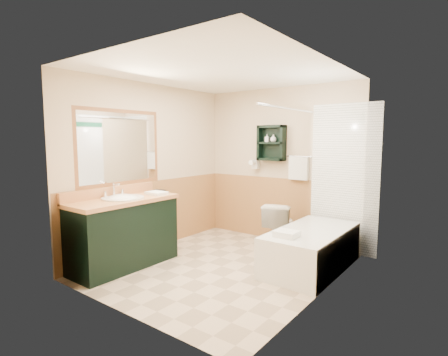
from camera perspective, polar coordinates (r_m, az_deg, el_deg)
floor at (r=4.57m, az=-0.35°, el=-14.23°), size 3.00×3.00×0.00m
back_wall at (r=5.58m, az=9.16°, el=2.08°), size 2.60×0.04×2.40m
left_wall at (r=5.21m, az=-12.00°, el=1.72°), size 0.04×3.00×2.40m
right_wall at (r=3.66m, az=16.30°, el=-0.31°), size 0.04×3.00×2.40m
ceiling at (r=4.36m, az=-0.38°, el=17.09°), size 2.60×3.00×0.04m
wainscot_left at (r=5.28m, az=-11.57°, el=-5.89°), size 2.98×2.98×1.00m
wainscot_back at (r=5.65m, az=8.86°, el=-5.05°), size 2.58×2.58×1.00m
mirror_frame at (r=4.81m, az=-16.65°, el=4.80°), size 1.30×1.30×1.00m
mirror_glass at (r=4.80m, az=-16.61°, el=4.80°), size 1.20×1.20×0.90m
tile_right at (r=4.39m, az=19.23°, el=-1.30°), size 1.50×1.50×2.10m
tile_back at (r=5.16m, az=19.01°, el=-0.21°), size 0.95×0.95×2.10m
tile_accent at (r=4.37m, az=19.51°, el=9.82°), size 1.50×1.50×0.10m
wall_shelf at (r=5.51m, az=7.74°, el=5.69°), size 0.45×0.15×0.55m
hair_dryer at (r=5.70m, az=5.17°, el=2.22°), size 0.10×0.24×0.18m
towel_bar at (r=5.35m, az=12.15°, el=3.45°), size 0.40×0.06×0.40m
curtain_rod at (r=4.66m, az=10.69°, el=11.07°), size 0.03×1.60×0.03m
shower_curtain at (r=4.82m, az=11.40°, el=0.77°), size 1.05×1.05×1.70m
vanity at (r=4.63m, az=-16.01°, el=-8.57°), size 0.59×1.38×0.87m
bathtub at (r=4.57m, az=14.07°, el=-11.16°), size 0.74×1.50×0.49m
toilet at (r=5.22m, az=9.10°, el=-7.76°), size 0.55×0.77×0.69m
counter_towel at (r=4.75m, az=-10.98°, el=-2.44°), size 0.26×0.20×0.04m
vanity_book at (r=5.03m, az=-11.72°, el=-0.88°), size 0.17×0.06×0.23m
tub_towel at (r=4.12m, az=10.16°, el=-8.96°), size 0.26×0.21×0.07m
soap_bottle_a at (r=5.55m, az=7.04°, el=6.15°), size 0.07×0.13×0.06m
soap_bottle_b at (r=5.49m, az=8.06°, el=6.32°), size 0.09×0.12×0.09m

